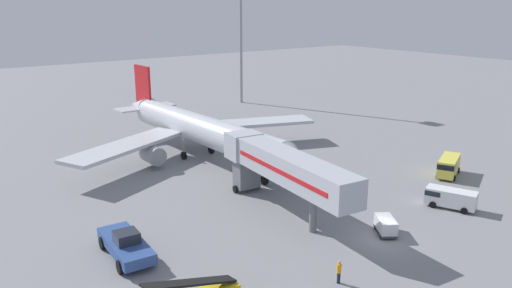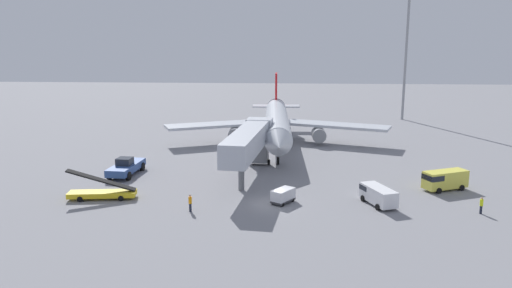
% 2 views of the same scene
% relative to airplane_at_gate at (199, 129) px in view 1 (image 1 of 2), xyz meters
% --- Properties ---
extents(ground_plane, '(300.00, 300.00, 0.00)m').
position_rel_airplane_at_gate_xyz_m(ground_plane, '(0.16, -30.94, -3.88)').
color(ground_plane, gray).
extents(airplane_at_gate, '(37.88, 41.01, 10.85)m').
position_rel_airplane_at_gate_xyz_m(airplane_at_gate, '(0.00, 0.00, 0.00)').
color(airplane_at_gate, silver).
rests_on(airplane_at_gate, ground).
extents(jet_bridge, '(5.28, 19.68, 6.46)m').
position_rel_airplane_at_gate_xyz_m(jet_bridge, '(-2.89, -20.49, 0.88)').
color(jet_bridge, '#B2B7C1').
rests_on(jet_bridge, ground).
extents(pushback_tug, '(3.32, 7.47, 2.36)m').
position_rel_airplane_at_gate_xyz_m(pushback_tug, '(-19.01, -20.46, -2.80)').
color(pushback_tug, '#2D4C8E').
rests_on(pushback_tug, ground).
extents(service_van_far_left, '(5.61, 3.94, 2.28)m').
position_rel_airplane_at_gate_xyz_m(service_van_far_left, '(20.06, -24.42, -2.58)').
color(service_van_far_left, '#E5DB4C').
rests_on(service_van_far_left, ground).
extents(service_van_far_right, '(3.51, 5.21, 1.94)m').
position_rel_airplane_at_gate_xyz_m(service_van_far_right, '(11.44, -30.20, -2.76)').
color(service_van_far_right, white).
rests_on(service_van_far_right, ground).
extents(baggage_cart_outer_left, '(2.74, 3.09, 1.53)m').
position_rel_airplane_at_gate_xyz_m(baggage_cart_outer_left, '(1.42, -30.34, -3.04)').
color(baggage_cart_outer_left, '#38383D').
rests_on(baggage_cart_outer_left, ground).
extents(ground_crew_worker_foreground, '(0.43, 0.43, 1.83)m').
position_rel_airplane_at_gate_xyz_m(ground_crew_worker_foreground, '(-7.98, -33.73, -2.92)').
color(ground_crew_worker_foreground, '#1E2333').
rests_on(ground_crew_worker_foreground, ground).
extents(safety_cone_alpha, '(0.42, 0.42, 0.65)m').
position_rel_airplane_at_gate_xyz_m(safety_cone_alpha, '(0.36, -7.54, -3.56)').
color(safety_cone_alpha, black).
rests_on(safety_cone_alpha, ground).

